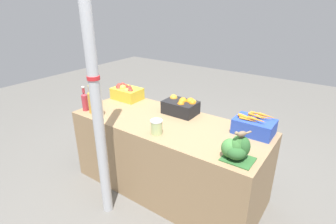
{
  "coord_description": "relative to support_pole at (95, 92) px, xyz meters",
  "views": [
    {
      "loc": [
        1.29,
        -1.82,
        1.8
      ],
      "look_at": [
        0.0,
        0.0,
        0.85
      ],
      "focal_mm": 28.0,
      "sensor_mm": 36.0,
      "label": 1
    }
  ],
  "objects": [
    {
      "name": "orange_crate",
      "position": [
        0.26,
        0.83,
        -0.33
      ],
      "size": [
        0.33,
        0.23,
        0.17
      ],
      "color": "black",
      "rests_on": "market_table"
    },
    {
      "name": "market_table",
      "position": [
        0.27,
        0.59,
        -0.78
      ],
      "size": [
        1.88,
        0.76,
        0.75
      ],
      "primitive_type": "cube",
      "color": "#937551",
      "rests_on": "ground_plane"
    },
    {
      "name": "juice_bottle_ruby",
      "position": [
        -0.59,
        0.33,
        -0.3
      ],
      "size": [
        0.06,
        0.06,
        0.26
      ],
      "color": "#B2333D",
      "rests_on": "market_table"
    },
    {
      "name": "ground_plane",
      "position": [
        0.27,
        0.59,
        -1.15
      ],
      "size": [
        10.0,
        10.0,
        0.0
      ],
      "primitive_type": "plane",
      "color": "#605E59"
    },
    {
      "name": "support_pole",
      "position": [
        0.0,
        0.0,
        0.0
      ],
      "size": [
        0.1,
        0.1,
        2.3
      ],
      "color": "#B7BABF",
      "rests_on": "ground_plane"
    },
    {
      "name": "pickle_jar",
      "position": [
        0.33,
        0.34,
        -0.34
      ],
      "size": [
        0.1,
        0.1,
        0.13
      ],
      "color": "#B2C684",
      "rests_on": "market_table"
    },
    {
      "name": "juice_bottle_amber",
      "position": [
        -0.49,
        0.33,
        -0.28
      ],
      "size": [
        0.06,
        0.06,
        0.29
      ],
      "color": "gold",
      "rests_on": "market_table"
    },
    {
      "name": "broccoli_pile",
      "position": [
        1.03,
        0.36,
        -0.32
      ],
      "size": [
        0.24,
        0.18,
        0.18
      ],
      "color": "#2D602D",
      "rests_on": "market_table"
    },
    {
      "name": "carrot_crate",
      "position": [
        1.0,
        0.83,
        -0.33
      ],
      "size": [
        0.33,
        0.24,
        0.17
      ],
      "color": "#2847B7",
      "rests_on": "market_table"
    },
    {
      "name": "sparrow_bird",
      "position": [
        1.05,
        0.36,
        -0.19
      ],
      "size": [
        0.09,
        0.12,
        0.05
      ],
      "rotation": [
        0.0,
        0.0,
        -2.22
      ],
      "color": "#4C3D2D",
      "rests_on": "broccoli_pile"
    },
    {
      "name": "juice_bottle_cloudy",
      "position": [
        -0.37,
        0.33,
        -0.31
      ],
      "size": [
        0.06,
        0.06,
        0.23
      ],
      "color": "beige",
      "rests_on": "market_table"
    },
    {
      "name": "apple_crate",
      "position": [
        -0.48,
        0.83,
        -0.32
      ],
      "size": [
        0.33,
        0.23,
        0.17
      ],
      "color": "gold",
      "rests_on": "market_table"
    }
  ]
}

